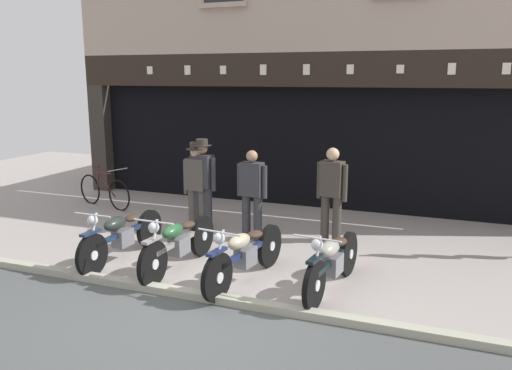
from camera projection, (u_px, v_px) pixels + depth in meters
name	position (u px, v px, depth m)	size (l,w,h in m)	color
ground	(154.00, 340.00, 5.72)	(23.04, 22.00, 0.18)	#9C938E
shop_facade	(327.00, 119.00, 12.60)	(11.34, 4.42, 6.85)	black
motorcycle_left	(122.00, 235.00, 7.99)	(0.62, 2.07, 0.91)	black
motorcycle_center_left	(178.00, 242.00, 7.60)	(0.62, 2.03, 0.92)	black
motorcycle_center	(245.00, 254.00, 7.12)	(0.62, 2.06, 0.91)	black
motorcycle_center_right	(332.00, 261.00, 6.84)	(0.62, 1.93, 0.91)	black
salesman_left	(203.00, 181.00, 9.40)	(0.55, 0.34, 1.72)	#2D2D33
shopkeeper_center	(252.00, 191.00, 8.92)	(0.56, 0.26, 1.59)	#2D2D33
salesman_right	(332.00, 190.00, 8.85)	(0.55, 0.29, 1.64)	#38332D
assistant_far_right	(197.00, 182.00, 9.44)	(0.56, 0.37, 1.65)	#47423D
advert_board_near	(215.00, 125.00, 11.99)	(0.83, 0.03, 0.96)	silver
leaning_bicycle	(104.00, 190.00, 11.34)	(1.65, 0.64, 0.93)	black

